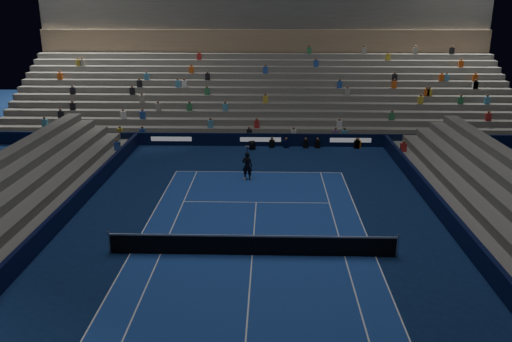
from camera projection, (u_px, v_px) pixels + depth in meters
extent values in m
plane|color=#0B1D46|center=(252.00, 255.00, 23.14)|extent=(90.00, 90.00, 0.00)
cube|color=navy|center=(252.00, 255.00, 23.14)|extent=(10.97, 23.77, 0.01)
cube|color=black|center=(261.00, 140.00, 40.56)|extent=(44.00, 0.25, 1.00)
cube|color=black|center=(473.00, 248.00, 22.73)|extent=(0.25, 37.00, 1.00)
cube|color=black|center=(36.00, 242.00, 23.25)|extent=(0.25, 37.00, 1.00)
cube|color=slate|center=(261.00, 140.00, 41.59)|extent=(44.00, 1.00, 0.50)
cube|color=slate|center=(261.00, 133.00, 42.46)|extent=(44.00, 1.00, 1.00)
cube|color=slate|center=(261.00, 128.00, 43.34)|extent=(44.00, 1.00, 1.50)
cube|color=slate|center=(261.00, 122.00, 44.21)|extent=(44.00, 1.00, 2.00)
cube|color=slate|center=(262.00, 117.00, 45.08)|extent=(44.00, 1.00, 2.50)
cube|color=slate|center=(262.00, 112.00, 45.95)|extent=(44.00, 1.00, 3.00)
cube|color=slate|center=(262.00, 107.00, 46.83)|extent=(44.00, 1.00, 3.50)
cube|color=slate|center=(262.00, 102.00, 47.70)|extent=(44.00, 1.00, 4.00)
cube|color=slate|center=(262.00, 97.00, 48.57)|extent=(44.00, 1.00, 4.50)
cube|color=slate|center=(263.00, 93.00, 49.44)|extent=(44.00, 1.00, 5.00)
cube|color=slate|center=(263.00, 89.00, 50.32)|extent=(44.00, 1.00, 5.50)
cube|color=slate|center=(263.00, 84.00, 51.19)|extent=(44.00, 1.00, 6.00)
cube|color=#8B7256|center=(263.00, 41.00, 50.96)|extent=(44.00, 0.60, 2.20)
cube|color=#4E4E4B|center=(264.00, 13.00, 51.48)|extent=(44.00, 2.40, 3.00)
cube|color=slate|center=(491.00, 253.00, 22.78)|extent=(1.00, 37.00, 0.50)
cube|color=#62625D|center=(20.00, 247.00, 23.35)|extent=(1.00, 37.00, 0.50)
cylinder|color=#B2B2B7|center=(109.00, 242.00, 23.14)|extent=(0.10, 0.10, 1.10)
cylinder|color=#B2B2B7|center=(397.00, 246.00, 22.80)|extent=(0.10, 0.10, 1.10)
cube|color=black|center=(252.00, 246.00, 23.00)|extent=(12.80, 0.03, 0.90)
cube|color=white|center=(252.00, 236.00, 22.85)|extent=(12.80, 0.04, 0.08)
imported|color=black|center=(247.00, 166.00, 32.77)|extent=(0.72, 0.54, 1.81)
cube|color=black|center=(252.00, 145.00, 39.75)|extent=(0.55, 0.62, 0.59)
cylinder|color=black|center=(252.00, 145.00, 39.27)|extent=(0.23, 0.38, 0.16)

